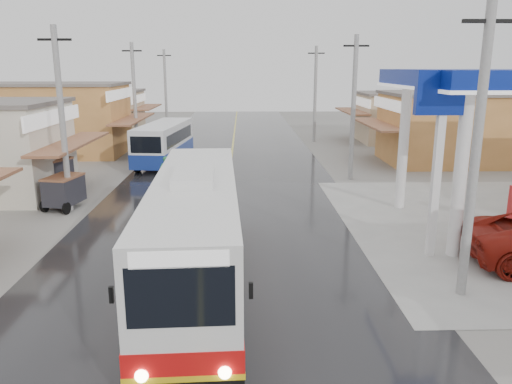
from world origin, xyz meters
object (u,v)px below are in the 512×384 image
(tricycle_near, at_px, (64,190))
(tricycle_far, at_px, (49,174))
(coach_bus, at_px, (196,230))
(cyclist, at_px, (167,183))
(second_bus, at_px, (164,142))

(tricycle_near, distance_m, tricycle_far, 3.29)
(tricycle_near, bearing_deg, coach_bus, -39.17)
(coach_bus, distance_m, cyclist, 10.72)
(second_bus, bearing_deg, tricycle_near, -98.81)
(coach_bus, height_order, cyclist, coach_bus)
(coach_bus, height_order, second_bus, coach_bus)
(cyclist, bearing_deg, tricycle_near, -150.48)
(second_bus, xyz_separation_m, tricycle_far, (-4.64, -7.95, -0.42))
(tricycle_near, bearing_deg, cyclist, 37.32)
(second_bus, bearing_deg, cyclist, -74.20)
(second_bus, xyz_separation_m, cyclist, (1.43, -8.67, -0.76))
(tricycle_far, bearing_deg, second_bus, 82.28)
(coach_bus, height_order, tricycle_near, coach_bus)
(second_bus, xyz_separation_m, tricycle_near, (-2.93, -10.76, -0.57))
(second_bus, height_order, tricycle_near, second_bus)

